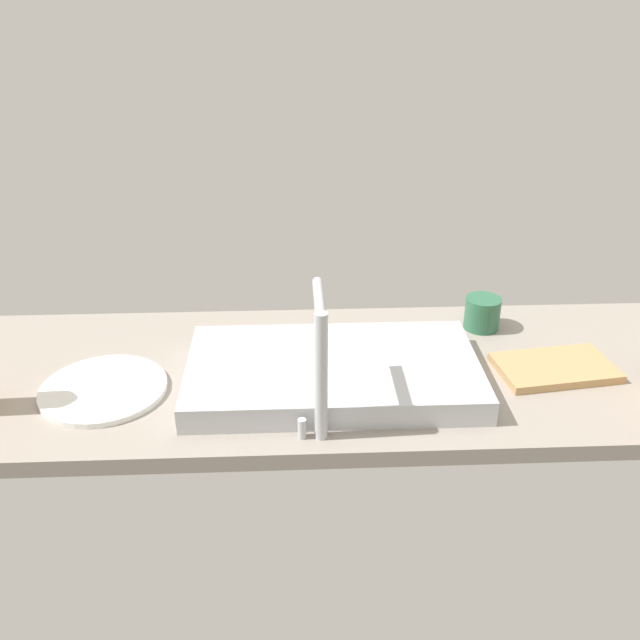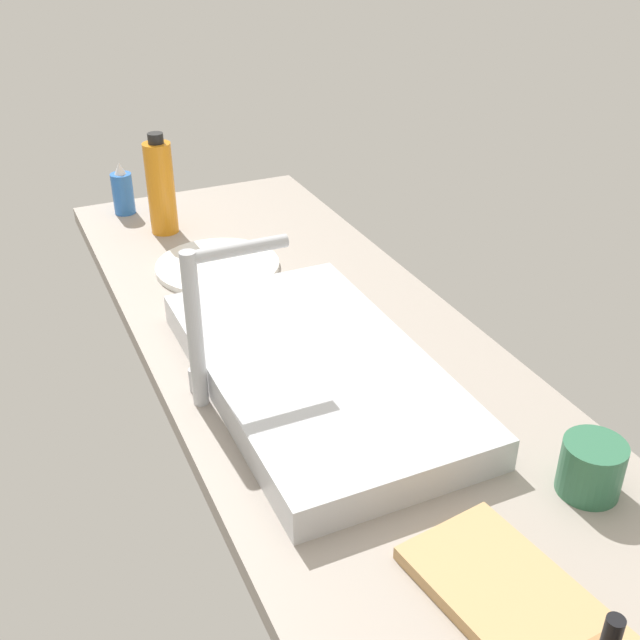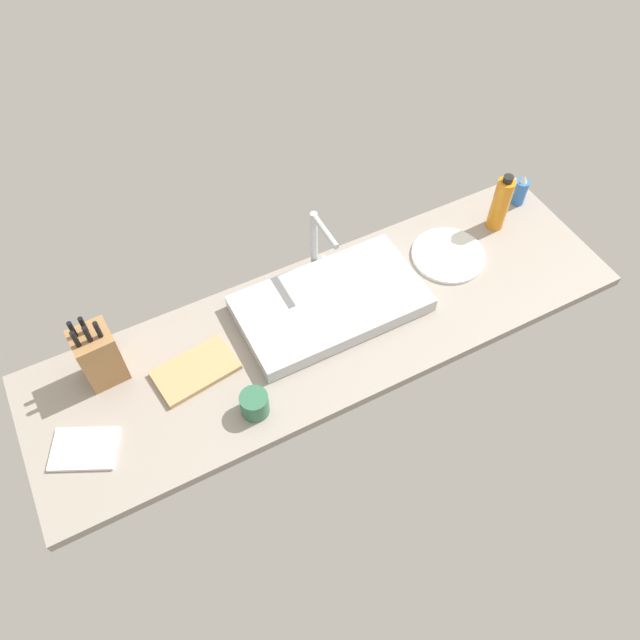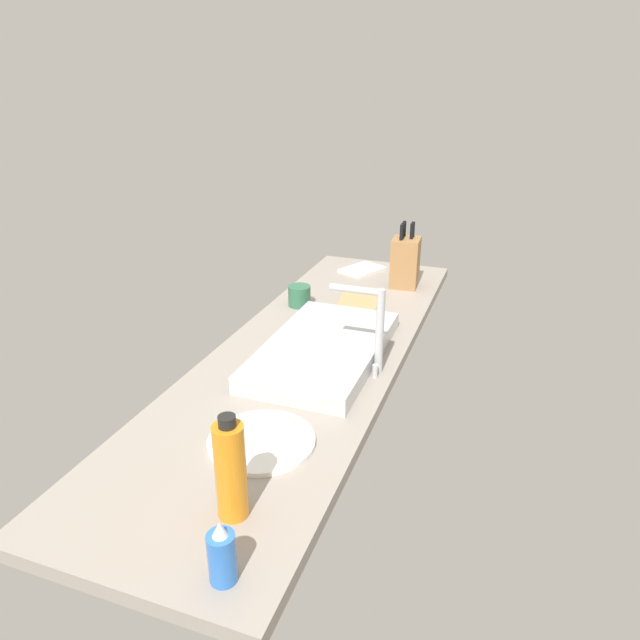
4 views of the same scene
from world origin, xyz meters
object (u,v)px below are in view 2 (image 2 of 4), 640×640
at_px(faucet, 206,312).
at_px(cutting_board, 510,597).
at_px(sink_basin, 316,372).
at_px(soap_bottle, 123,192).
at_px(water_bottle, 161,187).
at_px(dinner_plate, 218,266).
at_px(coffee_mug, 591,468).

xyz_separation_m(faucet, cutting_board, (-0.51, -0.18, -0.15)).
bearing_deg(sink_basin, soap_bottle, 8.02).
bearing_deg(water_bottle, sink_basin, -175.06).
height_order(faucet, dinner_plate, faucet).
bearing_deg(sink_basin, water_bottle, 4.94).
xyz_separation_m(cutting_board, coffee_mug, (0.11, -0.20, 0.03)).
bearing_deg(soap_bottle, coffee_mug, -164.10).
xyz_separation_m(cutting_board, water_bottle, (1.18, 0.08, 0.10)).
xyz_separation_m(cutting_board, soap_bottle, (1.33, 0.14, 0.04)).
bearing_deg(faucet, sink_basin, -102.10).
bearing_deg(water_bottle, soap_bottle, 21.68).
height_order(faucet, soap_bottle, faucet).
relative_size(sink_basin, soap_bottle, 4.76).
distance_m(faucet, cutting_board, 0.56).
relative_size(faucet, coffee_mug, 3.08).
distance_m(sink_basin, cutting_board, 0.48).
relative_size(sink_basin, faucet, 2.33).
bearing_deg(coffee_mug, dinner_plate, 15.93).
bearing_deg(sink_basin, coffee_mug, -148.36).
height_order(sink_basin, dinner_plate, sink_basin).
height_order(faucet, water_bottle, faucet).
bearing_deg(cutting_board, sink_basin, 2.87).
xyz_separation_m(sink_basin, coffee_mug, (-0.37, -0.23, 0.01)).
height_order(cutting_board, coffee_mug, coffee_mug).
distance_m(sink_basin, faucet, 0.21).
bearing_deg(coffee_mug, water_bottle, 15.07).
relative_size(sink_basin, water_bottle, 2.63).
distance_m(faucet, water_bottle, 0.68).
distance_m(water_bottle, coffee_mug, 1.11).
height_order(faucet, coffee_mug, faucet).
height_order(cutting_board, dinner_plate, cutting_board).
bearing_deg(soap_bottle, sink_basin, -171.98).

